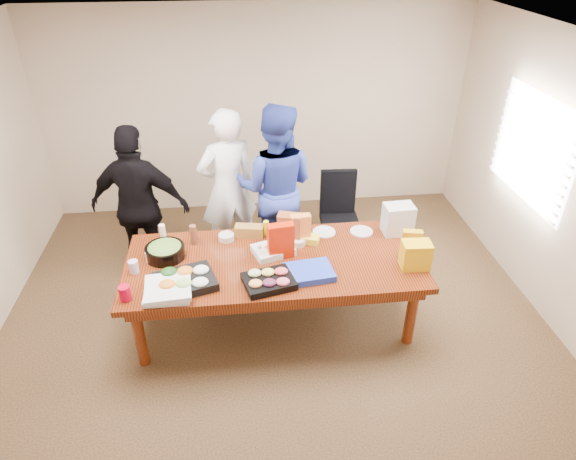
{
  "coord_description": "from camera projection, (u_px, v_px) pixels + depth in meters",
  "views": [
    {
      "loc": [
        -0.3,
        -3.85,
        3.49
      ],
      "look_at": [
        0.15,
        0.1,
        1.01
      ],
      "focal_mm": 31.12,
      "sensor_mm": 36.0,
      "label": 1
    }
  ],
  "objects": [
    {
      "name": "floor",
      "position": [
        275.0,
        320.0,
        5.13
      ],
      "size": [
        5.5,
        5.0,
        0.02
      ],
      "primitive_type": "cube",
      "color": "#47301E",
      "rests_on": "ground"
    },
    {
      "name": "ceiling",
      "position": [
        270.0,
        44.0,
        3.69
      ],
      "size": [
        5.5,
        5.0,
        0.02
      ],
      "primitive_type": "cube",
      "color": "white",
      "rests_on": "wall_back"
    },
    {
      "name": "wall_back",
      "position": [
        257.0,
        113.0,
        6.52
      ],
      "size": [
        5.5,
        0.04,
        2.7
      ],
      "primitive_type": "cube",
      "color": "beige",
      "rests_on": "floor"
    },
    {
      "name": "wall_right",
      "position": [
        565.0,
        189.0,
        4.67
      ],
      "size": [
        0.04,
        5.0,
        2.7
      ],
      "primitive_type": "cube",
      "color": "beige",
      "rests_on": "floor"
    },
    {
      "name": "window_panel",
      "position": [
        533.0,
        149.0,
        5.09
      ],
      "size": [
        0.03,
        1.4,
        1.1
      ],
      "primitive_type": "cube",
      "color": "white",
      "rests_on": "wall_right"
    },
    {
      "name": "window_blinds",
      "position": [
        529.0,
        149.0,
        5.09
      ],
      "size": [
        0.04,
        1.36,
        1.0
      ],
      "primitive_type": "cube",
      "color": "beige",
      "rests_on": "wall_right"
    },
    {
      "name": "conference_table",
      "position": [
        274.0,
        291.0,
        4.93
      ],
      "size": [
        2.8,
        1.2,
        0.75
      ],
      "primitive_type": "cube",
      "color": "#4C1C0F",
      "rests_on": "floor"
    },
    {
      "name": "office_chair",
      "position": [
        340.0,
        220.0,
        5.85
      ],
      "size": [
        0.54,
        0.54,
        1.0
      ],
      "primitive_type": "cube",
      "rotation": [
        0.0,
        0.0,
        -0.05
      ],
      "color": "black",
      "rests_on": "floor"
    },
    {
      "name": "person_center",
      "position": [
        228.0,
        188.0,
        5.61
      ],
      "size": [
        0.79,
        0.65,
        1.85
      ],
      "primitive_type": "imported",
      "rotation": [
        0.0,
        0.0,
        3.49
      ],
      "color": "white",
      "rests_on": "floor"
    },
    {
      "name": "person_right",
      "position": [
        276.0,
        187.0,
        5.56
      ],
      "size": [
        1.07,
        0.92,
        1.91
      ],
      "primitive_type": "imported",
      "rotation": [
        0.0,
        0.0,
        2.9
      ],
      "color": "#2A3C9E",
      "rests_on": "floor"
    },
    {
      "name": "person_left",
      "position": [
        140.0,
        206.0,
        5.31
      ],
      "size": [
        1.12,
        0.62,
        1.8
      ],
      "primitive_type": "imported",
      "rotation": [
        0.0,
        0.0,
        2.96
      ],
      "color": "black",
      "rests_on": "floor"
    },
    {
      "name": "veggie_tray",
      "position": [
        185.0,
        282.0,
        4.38
      ],
      "size": [
        0.6,
        0.53,
        0.08
      ],
      "primitive_type": "cube",
      "rotation": [
        0.0,
        0.0,
        0.29
      ],
      "color": "black",
      "rests_on": "conference_table"
    },
    {
      "name": "fruit_tray",
      "position": [
        269.0,
        281.0,
        4.39
      ],
      "size": [
        0.5,
        0.43,
        0.07
      ],
      "primitive_type": "cube",
      "rotation": [
        0.0,
        0.0,
        0.24
      ],
      "color": "black",
      "rests_on": "conference_table"
    },
    {
      "name": "sheet_cake",
      "position": [
        273.0,
        250.0,
        4.81
      ],
      "size": [
        0.44,
        0.38,
        0.07
      ],
      "primitive_type": "cube",
      "rotation": [
        0.0,
        0.0,
        0.31
      ],
      "color": "silver",
      "rests_on": "conference_table"
    },
    {
      "name": "salad_bowl",
      "position": [
        165.0,
        252.0,
        4.74
      ],
      "size": [
        0.45,
        0.45,
        0.12
      ],
      "primitive_type": "cylinder",
      "rotation": [
        0.0,
        0.0,
        0.27
      ],
      "color": "black",
      "rests_on": "conference_table"
    },
    {
      "name": "chip_bag_blue",
      "position": [
        309.0,
        272.0,
        4.51
      ],
      "size": [
        0.46,
        0.37,
        0.06
      ],
      "primitive_type": "cube",
      "rotation": [
        0.0,
        0.0,
        0.12
      ],
      "color": "blue",
      "rests_on": "conference_table"
    },
    {
      "name": "chip_bag_red",
      "position": [
        281.0,
        241.0,
        4.68
      ],
      "size": [
        0.26,
        0.13,
        0.36
      ],
      "primitive_type": "cube",
      "rotation": [
        0.0,
        0.0,
        0.13
      ],
      "color": "red",
      "rests_on": "conference_table"
    },
    {
      "name": "chip_bag_yellow",
      "position": [
        411.0,
        243.0,
        4.71
      ],
      "size": [
        0.2,
        0.12,
        0.28
      ],
      "primitive_type": "cube",
      "rotation": [
        0.0,
        0.0,
        -0.23
      ],
      "color": "orange",
      "rests_on": "conference_table"
    },
    {
      "name": "chip_bag_orange",
      "position": [
        300.0,
        229.0,
        4.91
      ],
      "size": [
        0.2,
        0.1,
        0.31
      ],
      "primitive_type": "cube",
      "rotation": [
        0.0,
        0.0,
        0.06
      ],
      "color": "orange",
      "rests_on": "conference_table"
    },
    {
      "name": "mayo_jar",
      "position": [
        283.0,
        225.0,
        5.12
      ],
      "size": [
        0.13,
        0.13,
        0.16
      ],
      "primitive_type": "cylinder",
      "rotation": [
        0.0,
        0.0,
        -0.33
      ],
      "color": "white",
      "rests_on": "conference_table"
    },
    {
      "name": "mustard_bottle",
      "position": [
        266.0,
        228.0,
        5.06
      ],
      "size": [
        0.07,
        0.07,
        0.16
      ],
      "primitive_type": "cylinder",
      "rotation": [
        0.0,
        0.0,
        0.3
      ],
      "color": "#EEE407",
      "rests_on": "conference_table"
    },
    {
      "name": "dressing_bottle",
      "position": [
        194.0,
        235.0,
        4.91
      ],
      "size": [
        0.07,
        0.07,
        0.21
      ],
      "primitive_type": "cylinder",
      "rotation": [
        0.0,
        0.0,
        0.12
      ],
      "color": "brown",
      "rests_on": "conference_table"
    },
    {
      "name": "ranch_bottle",
      "position": [
        163.0,
        233.0,
        4.97
      ],
      "size": [
        0.06,
        0.06,
        0.18
      ],
      "primitive_type": "cylinder",
      "rotation": [
        0.0,
        0.0,
        0.06
      ],
      "color": "#FAE9CC",
      "rests_on": "conference_table"
    },
    {
      "name": "banana_bunch",
      "position": [
        308.0,
        239.0,
        4.97
      ],
      "size": [
        0.25,
        0.2,
        0.07
      ],
      "primitive_type": "cube",
      "rotation": [
        0.0,
        0.0,
        -0.38
      ],
      "color": "yellow",
      "rests_on": "conference_table"
    },
    {
      "name": "bread_loaf",
      "position": [
        249.0,
        231.0,
        5.06
      ],
      "size": [
        0.3,
        0.17,
        0.11
      ],
      "primitive_type": "cube",
      "rotation": [
        0.0,
        0.0,
        -0.17
      ],
      "color": "olive",
      "rests_on": "conference_table"
    },
    {
      "name": "kraft_bag",
      "position": [
        290.0,
        228.0,
        4.93
      ],
      "size": [
        0.26,
        0.2,
        0.3
      ],
      "primitive_type": "cube",
      "rotation": [
        0.0,
        0.0,
        -0.3
      ],
      "color": "brown",
      "rests_on": "conference_table"
    },
    {
      "name": "red_cup",
      "position": [
        125.0,
        293.0,
        4.2
      ],
      "size": [
        0.12,
        0.12,
        0.13
      ],
      "primitive_type": "cylinder",
      "rotation": [
        0.0,
        0.0,
        0.21
      ],
      "color": "#AF001F",
      "rests_on": "conference_table"
    },
    {
      "name": "clear_cup_a",
      "position": [
        134.0,
        267.0,
        4.53
      ],
      "size": [
        0.09,
        0.09,
        0.12
      ],
      "primitive_type": "cylinder",
      "rotation": [
        0.0,
        0.0,
        0.02
      ],
      "color": "silver",
      "rests_on": "conference_table"
    },
    {
      "name": "clear_cup_b",
      "position": [
        150.0,
        257.0,
        4.68
      ],
      "size": [
        0.09,
        0.09,
        0.11
      ],
      "primitive_type": "cylinder",
      "rotation": [
        0.0,
        0.0,
        -0.12
      ],
      "color": "silver",
      "rests_on": "conference_table"
    },
    {
      "name": "pizza_box_lower",
      "position": [
        168.0,
        291.0,
        4.3
      ],
      "size": [
        0.39,
        0.39,
        0.04
      ],
      "primitive_type": "cube",
      "rotation": [
        0.0,
        0.0,
        -0.01
      ],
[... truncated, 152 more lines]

